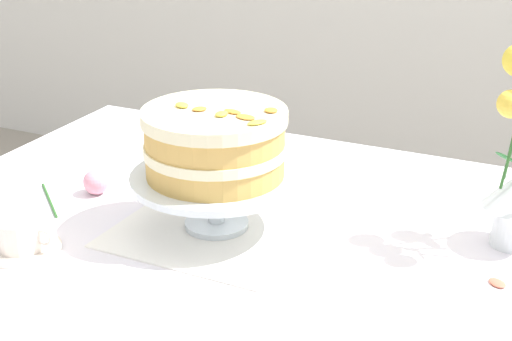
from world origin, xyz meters
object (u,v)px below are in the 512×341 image
object	(u,v)px
cake_stand	(217,183)
layer_cake	(216,142)
dining_table	(277,295)
teacup	(21,237)
fallen_rose	(94,183)

from	to	relation	value
cake_stand	layer_cake	world-z (taller)	layer_cake
dining_table	teacup	world-z (taller)	teacup
dining_table	teacup	bearing A→B (deg)	-153.48
dining_table	layer_cake	size ratio (longest dim) A/B	5.79
layer_cake	fallen_rose	bearing A→B (deg)	174.82
teacup	fallen_rose	bearing A→B (deg)	96.77
dining_table	cake_stand	world-z (taller)	cake_stand
dining_table	fallen_rose	distance (m)	0.42
fallen_rose	layer_cake	bearing A→B (deg)	-5.18
teacup	fallen_rose	xyz separation A→B (m)	(-0.03, 0.24, -0.00)
fallen_rose	cake_stand	bearing A→B (deg)	-5.17
dining_table	cake_stand	size ratio (longest dim) A/B	4.83
cake_stand	layer_cake	bearing A→B (deg)	-24.44
layer_cake	teacup	world-z (taller)	layer_cake
dining_table	layer_cake	world-z (taller)	layer_cake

